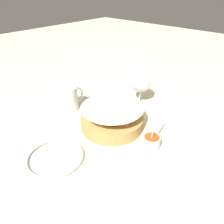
{
  "coord_description": "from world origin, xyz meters",
  "views": [
    {
      "loc": [
        -0.55,
        -0.44,
        0.5
      ],
      "look_at": [
        -0.03,
        0.03,
        0.07
      ],
      "focal_mm": 35.0,
      "sensor_mm": 36.0,
      "label": 1
    }
  ],
  "objects": [
    {
      "name": "side_plate",
      "position": [
        -0.29,
        0.04,
        0.01
      ],
      "size": [
        0.19,
        0.19,
        0.01
      ],
      "color": "silver",
      "rests_on": "ground_plane"
    },
    {
      "name": "wine_glass",
      "position": [
        0.2,
        0.07,
        0.1
      ],
      "size": [
        0.09,
        0.09,
        0.15
      ],
      "color": "silver",
      "rests_on": "ground_plane"
    },
    {
      "name": "sauce_cup",
      "position": [
        -0.03,
        -0.15,
        0.02
      ],
      "size": [
        0.07,
        0.06,
        0.13
      ],
      "color": "#B7B7BC",
      "rests_on": "ground_plane"
    },
    {
      "name": "food_basket",
      "position": [
        -0.03,
        0.03,
        0.04
      ],
      "size": [
        0.24,
        0.24,
        0.1
      ],
      "color": "#B2894C",
      "rests_on": "ground_plane"
    },
    {
      "name": "ground_plane",
      "position": [
        0.0,
        0.0,
        0.0
      ],
      "size": [
        4.0,
        4.0,
        0.0
      ],
      "primitive_type": "plane",
      "color": "beige"
    },
    {
      "name": "beer_mug",
      "position": [
        -0.05,
        0.26,
        0.05
      ],
      "size": [
        0.11,
        0.07,
        0.11
      ],
      "color": "silver",
      "rests_on": "ground_plane"
    }
  ]
}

